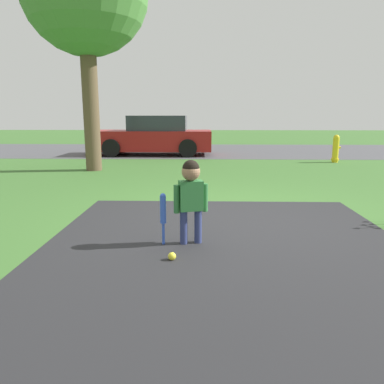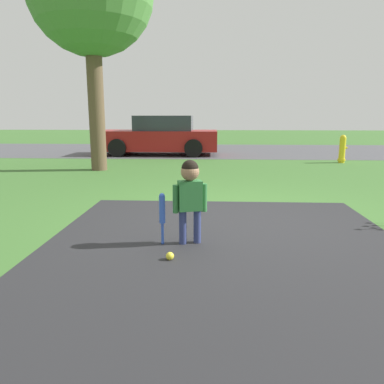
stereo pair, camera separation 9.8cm
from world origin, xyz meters
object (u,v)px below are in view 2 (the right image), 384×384
at_px(parked_car, 160,137).
at_px(baseball_bat, 162,211).
at_px(child, 190,190).
at_px(fire_hydrant, 342,149).
at_px(sports_ball, 170,256).

bearing_deg(parked_car, baseball_bat, 97.78).
bearing_deg(parked_car, child, 99.59).
xyz_separation_m(baseball_bat, fire_hydrant, (4.26, 7.21, 0.03)).
distance_m(baseball_bat, sports_ball, 0.56).
distance_m(baseball_bat, fire_hydrant, 8.37).
bearing_deg(fire_hydrant, sports_ball, -118.44).
bearing_deg(baseball_bat, sports_ball, -73.89).
distance_m(baseball_bat, parked_car, 9.27).
xyz_separation_m(child, fire_hydrant, (3.97, 7.16, -0.19)).
bearing_deg(fire_hydrant, parked_car, 160.41).
relative_size(child, baseball_bat, 1.61).
height_order(fire_hydrant, parked_car, parked_car).
bearing_deg(child, baseball_bat, 173.67).
bearing_deg(sports_ball, parked_car, 98.34).
xyz_separation_m(baseball_bat, sports_ball, (0.13, -0.43, -0.32)).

